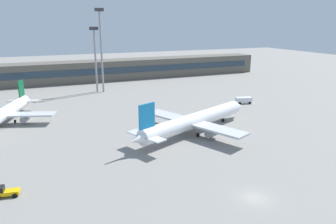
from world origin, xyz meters
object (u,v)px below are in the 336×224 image
object	(u,v)px
floodlight_tower_west	(101,46)
airplane_mid	(2,115)
service_van_white	(244,100)
floodlight_tower_east	(95,55)
airplane_near	(196,120)
baggage_tug_yellow	(5,192)

from	to	relation	value
floodlight_tower_west	airplane_mid	bearing A→B (deg)	-136.20
service_van_white	floodlight_tower_west	xyz separation A→B (m)	(-38.53, 36.22, 16.34)
floodlight_tower_east	floodlight_tower_west	bearing A→B (deg)	-32.34
airplane_near	floodlight_tower_east	bearing A→B (deg)	102.64
airplane_near	airplane_mid	distance (m)	49.66
airplane_near	airplane_mid	size ratio (longest dim) A/B	1.07
floodlight_tower_west	floodlight_tower_east	xyz separation A→B (m)	(-2.11, 1.33, -3.36)
airplane_mid	floodlight_tower_west	world-z (taller)	floodlight_tower_west
floodlight_tower_west	airplane_near	bearing A→B (deg)	-79.15
airplane_near	floodlight_tower_east	xyz separation A→B (m)	(-12.75, 56.87, 11.01)
floodlight_tower_east	baggage_tug_yellow	bearing A→B (deg)	-111.25
airplane_mid	service_van_white	bearing A→B (deg)	-3.85
airplane_near	floodlight_tower_west	distance (m)	58.35
baggage_tug_yellow	floodlight_tower_west	world-z (taller)	floodlight_tower_west
airplane_near	baggage_tug_yellow	xyz separation A→B (m)	(-40.76, -15.15, -2.28)
airplane_near	airplane_mid	bearing A→B (deg)	150.94
service_van_white	baggage_tug_yellow	bearing A→B (deg)	-153.34
service_van_white	floodlight_tower_east	bearing A→B (deg)	137.26
service_van_white	floodlight_tower_east	distance (m)	56.84
airplane_mid	floodlight_tower_east	bearing A→B (deg)	46.89
airplane_near	baggage_tug_yellow	world-z (taller)	airplane_near
airplane_mid	airplane_near	bearing A→B (deg)	-29.06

